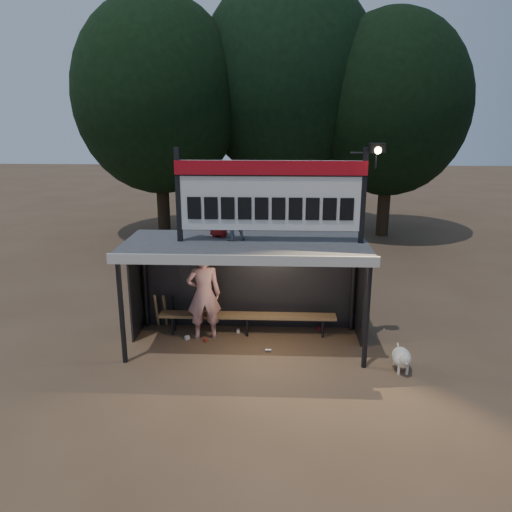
# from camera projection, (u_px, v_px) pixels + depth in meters

# --- Properties ---
(ground) EXTENTS (80.00, 80.00, 0.00)m
(ground) POSITION_uv_depth(u_px,v_px,m) (246.00, 344.00, 10.88)
(ground) COLOR #503A28
(ground) RESTS_ON ground
(player) EXTENTS (0.83, 0.62, 2.06)m
(player) POSITION_uv_depth(u_px,v_px,m) (204.00, 294.00, 10.94)
(player) COLOR silver
(player) RESTS_ON ground
(child_a) EXTENTS (0.62, 0.56, 1.05)m
(child_a) POSITION_uv_depth(u_px,v_px,m) (233.00, 215.00, 10.24)
(child_a) COLOR gray
(child_a) RESTS_ON dugout_shelter
(child_b) EXTENTS (0.57, 0.45, 1.03)m
(child_b) POSITION_uv_depth(u_px,v_px,m) (219.00, 213.00, 10.53)
(child_b) COLOR maroon
(child_b) RESTS_ON dugout_shelter
(dugout_shelter) EXTENTS (5.10, 2.08, 2.32)m
(dugout_shelter) POSITION_uv_depth(u_px,v_px,m) (246.00, 260.00, 10.61)
(dugout_shelter) COLOR #414144
(dugout_shelter) RESTS_ON ground
(scoreboard_assembly) EXTENTS (4.10, 0.27, 1.99)m
(scoreboard_assembly) POSITION_uv_depth(u_px,v_px,m) (273.00, 193.00, 9.94)
(scoreboard_assembly) COLOR black
(scoreboard_assembly) RESTS_ON dugout_shelter
(bench) EXTENTS (4.00, 0.35, 0.48)m
(bench) POSITION_uv_depth(u_px,v_px,m) (247.00, 316.00, 11.29)
(bench) COLOR olive
(bench) RESTS_ON ground
(tree_left) EXTENTS (6.46, 6.46, 9.27)m
(tree_left) POSITION_uv_depth(u_px,v_px,m) (158.00, 96.00, 19.15)
(tree_left) COLOR black
(tree_left) RESTS_ON ground
(tree_mid) EXTENTS (7.22, 7.22, 10.36)m
(tree_mid) POSITION_uv_depth(u_px,v_px,m) (288.00, 80.00, 20.20)
(tree_mid) COLOR black
(tree_mid) RESTS_ON ground
(tree_right) EXTENTS (6.08, 6.08, 8.72)m
(tree_right) POSITION_uv_depth(u_px,v_px,m) (391.00, 105.00, 19.34)
(tree_right) COLOR #322316
(tree_right) RESTS_ON ground
(dog) EXTENTS (0.36, 0.81, 0.49)m
(dog) POSITION_uv_depth(u_px,v_px,m) (402.00, 358.00, 9.69)
(dog) COLOR white
(dog) RESTS_ON ground
(bats) EXTENTS (0.48, 0.33, 0.84)m
(bats) POSITION_uv_depth(u_px,v_px,m) (165.00, 310.00, 11.63)
(bats) COLOR #A37C4C
(bats) RESTS_ON ground
(litter) EXTENTS (3.11, 1.25, 0.08)m
(litter) POSITION_uv_depth(u_px,v_px,m) (244.00, 337.00, 11.16)
(litter) COLOR maroon
(litter) RESTS_ON ground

